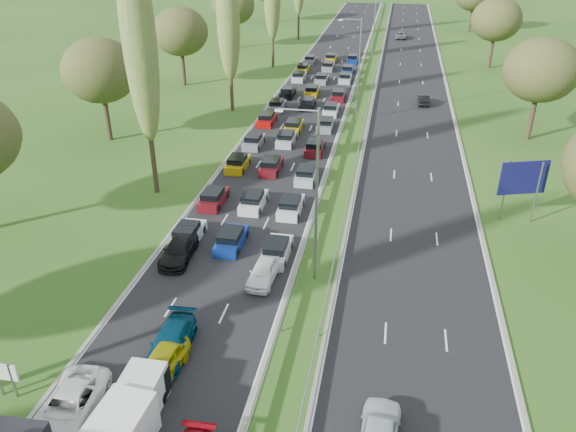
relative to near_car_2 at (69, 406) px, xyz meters
The scene contains 19 objects.
ground 52.34m from the near_car_2, 78.96° to the left, with size 260.00×260.00×0.00m, color #274F18.
near_carriageway 53.97m from the near_car_2, 86.52° to the left, with size 10.50×215.00×0.04m, color black.
far_carriageway 56.42m from the near_car_2, 72.70° to the left, with size 10.50×215.00×0.04m, color black.
central_reservation 54.79m from the near_car_2, 79.46° to the left, with size 2.36×215.00×0.32m.
lamp_columns 50.64m from the near_car_2, 78.52° to the left, with size 0.18×140.18×12.00m.
poplar_row 41.63m from the near_car_2, 98.60° to the left, with size 2.80×127.80×22.44m.
woodland_left 38.40m from the near_car_2, 115.86° to the left, with size 8.00×166.00×11.10m.
woodland_right 48.64m from the near_car_2, 52.18° to the left, with size 8.00×153.00×11.10m.
traffic_queue_fill 48.88m from the near_car_2, 86.16° to the left, with size 9.09×68.61×0.80m.
near_car_2 is the anchor object (origin of this frame).
near_car_3 15.07m from the near_car_2, 89.97° to the left, with size 1.99×4.89×1.42m, color black.
near_car_7 6.25m from the near_car_2, 59.61° to the left, with size 2.01×4.94×1.43m, color #05354E.
near_car_8 4.92m from the near_car_2, 47.40° to the left, with size 1.76×4.37×1.49m, color #ABA60B.
near_car_12 14.98m from the near_car_2, 63.60° to the left, with size 1.65×4.11×1.40m, color white.
far_car_1 60.66m from the near_car_2, 72.45° to the left, with size 1.37×3.94×1.30m, color black.
far_car_2 106.44m from the near_car_2, 81.98° to the left, with size 2.29×4.98×1.38m, color slate.
white_van_rear 3.32m from the near_car_2, ahead, with size 1.93×4.92×1.98m.
info_sign 4.00m from the near_car_2, 168.94° to the left, with size 1.50×0.16×2.10m.
direction_sign 35.91m from the near_car_2, 45.89° to the left, with size 3.82×1.39×5.20m.
Camera 1 is at (8.70, 11.13, 21.73)m, focal length 35.00 mm.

